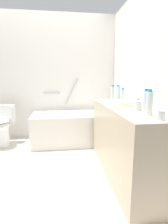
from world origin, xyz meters
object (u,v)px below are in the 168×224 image
(bathtub, at_px, (75,126))
(drinking_glass_1, at_px, (140,105))
(water_bottle_2, at_px, (146,101))
(water_bottle_3, at_px, (118,94))
(water_bottle_0, at_px, (113,93))
(drinking_glass_2, at_px, (144,106))
(water_bottle_4, at_px, (149,103))
(drinking_glass_0, at_px, (138,106))
(drinking_glass_3, at_px, (160,115))
(toilet, at_px, (2,126))
(sink_basin, at_px, (124,103))
(water_bottle_1, at_px, (123,95))
(sink_faucet, at_px, (138,102))

(bathtub, xyz_separation_m, drinking_glass_1, (0.61, -1.37, 0.60))
(water_bottle_2, xyz_separation_m, water_bottle_3, (-0.01, 0.80, 0.01))
(water_bottle_0, xyz_separation_m, drinking_glass_2, (0.09, -0.83, -0.06))
(water_bottle_4, xyz_separation_m, drinking_glass_0, (0.00, 0.24, -0.06))
(water_bottle_0, distance_m, water_bottle_4, 1.10)
(bathtub, distance_m, water_bottle_3, 1.16)
(water_bottle_3, height_order, drinking_glass_3, water_bottle_3)
(toilet, bearing_deg, drinking_glass_2, 56.34)
(water_bottle_0, relative_size, drinking_glass_1, 2.72)
(sink_basin, bearing_deg, water_bottle_0, 89.07)
(drinking_glass_0, xyz_separation_m, drinking_glass_2, (0.08, 0.02, -0.01))
(toilet, xyz_separation_m, drinking_glass_2, (1.91, -1.44, 0.54))
(water_bottle_3, xyz_separation_m, drinking_glass_0, (-0.03, -0.72, -0.06))
(water_bottle_0, distance_m, water_bottle_1, 0.21)
(bathtub, height_order, water_bottle_2, bathtub)
(bathtub, bearing_deg, drinking_glass_1, -65.80)
(sink_faucet, height_order, water_bottle_4, water_bottle_4)
(sink_faucet, relative_size, drinking_glass_2, 1.78)
(drinking_glass_1, bearing_deg, water_bottle_3, 94.95)
(water_bottle_2, xyz_separation_m, drinking_glass_2, (0.04, 0.11, -0.06))
(water_bottle_4, bearing_deg, toilet, 137.03)
(bathtub, height_order, water_bottle_0, bathtub)
(drinking_glass_2, bearing_deg, drinking_glass_3, -100.65)
(water_bottle_2, bearing_deg, sink_faucet, 74.72)
(water_bottle_2, xyz_separation_m, water_bottle_4, (-0.04, -0.15, 0.00))
(toilet, relative_size, water_bottle_3, 3.04)
(drinking_glass_0, distance_m, drinking_glass_2, 0.08)
(sink_basin, height_order, drinking_glass_3, drinking_glass_3)
(sink_basin, relative_size, water_bottle_3, 1.27)
(drinking_glass_3, bearing_deg, water_bottle_1, 85.84)
(water_bottle_2, relative_size, drinking_glass_2, 2.65)
(water_bottle_1, height_order, water_bottle_3, water_bottle_3)
(toilet, height_order, water_bottle_3, water_bottle_3)
(water_bottle_4, xyz_separation_m, drinking_glass_1, (0.08, 0.35, -0.07))
(sink_faucet, bearing_deg, water_bottle_0, 108.48)
(water_bottle_2, distance_m, drinking_glass_0, 0.11)
(water_bottle_1, distance_m, drinking_glass_2, 0.64)
(sink_faucet, distance_m, water_bottle_3, 0.40)
(water_bottle_0, bearing_deg, water_bottle_3, -75.71)
(bathtub, relative_size, water_bottle_4, 6.66)
(bathtub, relative_size, water_bottle_3, 6.50)
(sink_faucet, height_order, water_bottle_3, water_bottle_3)
(drinking_glass_3, bearing_deg, drinking_glass_1, 81.35)
(water_bottle_3, distance_m, drinking_glass_2, 0.70)
(water_bottle_4, bearing_deg, bathtub, 107.25)
(water_bottle_0, relative_size, water_bottle_2, 1.01)
(water_bottle_0, xyz_separation_m, water_bottle_3, (0.04, -0.14, 0.00))
(water_bottle_4, bearing_deg, water_bottle_0, 90.35)
(bathtub, relative_size, drinking_glass_3, 20.51)
(sink_faucet, distance_m, drinking_glass_2, 0.34)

